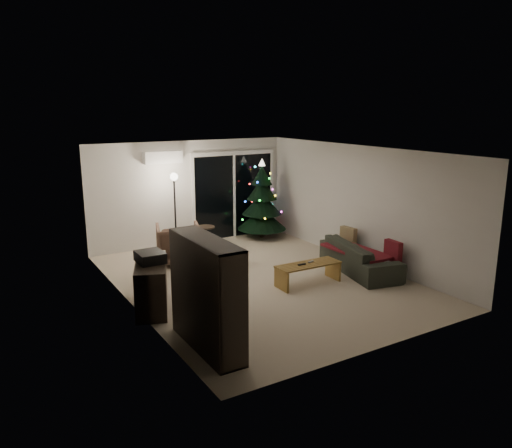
% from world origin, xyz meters
% --- Properties ---
extents(room, '(6.50, 7.51, 2.60)m').
position_xyz_m(room, '(0.46, 1.49, 1.02)').
color(room, beige).
rests_on(room, ground).
extents(bookshelf, '(0.99, 1.60, 1.58)m').
position_xyz_m(bookshelf, '(-2.25, -1.98, 0.79)').
color(bookshelf, black).
rests_on(bookshelf, floor).
extents(media_cabinet, '(0.92, 1.38, 0.81)m').
position_xyz_m(media_cabinet, '(-2.25, -0.25, 0.40)').
color(media_cabinet, black).
rests_on(media_cabinet, floor).
extents(stereo, '(0.41, 0.49, 0.17)m').
position_xyz_m(stereo, '(-2.25, -0.25, 0.90)').
color(stereo, black).
rests_on(stereo, media_cabinet).
extents(armchair, '(1.14, 1.16, 0.84)m').
position_xyz_m(armchair, '(-0.90, 1.87, 0.42)').
color(armchair, brown).
rests_on(armchair, floor).
extents(ottoman, '(0.55, 0.55, 0.44)m').
position_xyz_m(ottoman, '(-0.64, 1.14, 0.22)').
color(ottoman, silver).
rests_on(ottoman, floor).
extents(cardboard_box_a, '(0.38, 0.29, 0.27)m').
position_xyz_m(cardboard_box_a, '(-1.86, 1.05, 0.13)').
color(cardboard_box_a, silver).
rests_on(cardboard_box_a, floor).
extents(cardboard_box_b, '(0.46, 0.37, 0.29)m').
position_xyz_m(cardboard_box_b, '(0.13, 1.17, 0.15)').
color(cardboard_box_b, silver).
rests_on(cardboard_box_b, floor).
extents(side_table, '(0.49, 0.49, 0.55)m').
position_xyz_m(side_table, '(0.04, 2.51, 0.27)').
color(side_table, black).
rests_on(side_table, floor).
extents(floor_lamp, '(0.29, 0.29, 1.79)m').
position_xyz_m(floor_lamp, '(-0.65, 2.62, 0.89)').
color(floor_lamp, black).
rests_on(floor_lamp, floor).
extents(sofa, '(1.26, 2.22, 0.61)m').
position_xyz_m(sofa, '(2.05, -0.57, 0.30)').
color(sofa, '#2E3229').
rests_on(sofa, floor).
extents(sofa_throw, '(0.65, 1.50, 0.05)m').
position_xyz_m(sofa_throw, '(1.95, -0.57, 0.44)').
color(sofa_throw, maroon).
rests_on(sofa_throw, sofa).
extents(cushion_a, '(0.15, 0.41, 0.40)m').
position_xyz_m(cushion_a, '(2.30, 0.08, 0.55)').
color(cushion_a, '#7C7351').
rests_on(cushion_a, sofa).
extents(cushion_b, '(0.15, 0.41, 0.40)m').
position_xyz_m(cushion_b, '(2.30, -1.22, 0.55)').
color(cushion_b, maroon).
rests_on(cushion_b, sofa).
extents(coffee_table, '(1.28, 0.47, 0.40)m').
position_xyz_m(coffee_table, '(0.68, -0.65, 0.20)').
color(coffee_table, olive).
rests_on(coffee_table, floor).
extents(remote_a, '(0.16, 0.05, 0.02)m').
position_xyz_m(remote_a, '(0.53, -0.65, 0.41)').
color(remote_a, black).
rests_on(remote_a, coffee_table).
extents(remote_b, '(0.15, 0.09, 0.02)m').
position_xyz_m(remote_b, '(0.78, -0.60, 0.41)').
color(remote_b, slate).
rests_on(remote_b, coffee_table).
extents(christmas_tree, '(1.54, 1.54, 2.01)m').
position_xyz_m(christmas_tree, '(1.75, 2.76, 1.01)').
color(christmas_tree, black).
rests_on(christmas_tree, floor).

